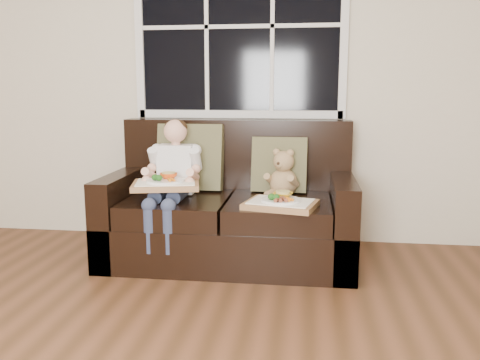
# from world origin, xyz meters

# --- Properties ---
(window_back) EXTENTS (1.62, 0.04, 1.37)m
(window_back) POSITION_xyz_m (0.31, 2.48, 1.65)
(window_back) COLOR black
(window_back) RESTS_ON room_walls
(loveseat) EXTENTS (1.70, 0.92, 0.96)m
(loveseat) POSITION_xyz_m (0.31, 2.02, 0.31)
(loveseat) COLOR black
(loveseat) RESTS_ON ground
(pillow_left) EXTENTS (0.48, 0.22, 0.49)m
(pillow_left) POSITION_xyz_m (-0.02, 2.17, 0.69)
(pillow_left) COLOR brown
(pillow_left) RESTS_ON loveseat
(pillow_right) EXTENTS (0.40, 0.19, 0.41)m
(pillow_right) POSITION_xyz_m (0.64, 2.17, 0.65)
(pillow_right) COLOR brown
(pillow_right) RESTS_ON loveseat
(child) EXTENTS (0.36, 0.59, 0.82)m
(child) POSITION_xyz_m (-0.08, 1.90, 0.63)
(child) COLOR white
(child) RESTS_ON loveseat
(teddy_bear) EXTENTS (0.24, 0.28, 0.34)m
(teddy_bear) POSITION_xyz_m (0.67, 2.04, 0.59)
(teddy_bear) COLOR tan
(teddy_bear) RESTS_ON loveseat
(tray_left) EXTENTS (0.49, 0.41, 0.10)m
(tray_left) POSITION_xyz_m (-0.08, 1.73, 0.58)
(tray_left) COLOR #9D7747
(tray_left) RESTS_ON child
(tray_right) EXTENTS (0.50, 0.42, 0.10)m
(tray_right) POSITION_xyz_m (0.68, 1.67, 0.48)
(tray_right) COLOR #9D7747
(tray_right) RESTS_ON loveseat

